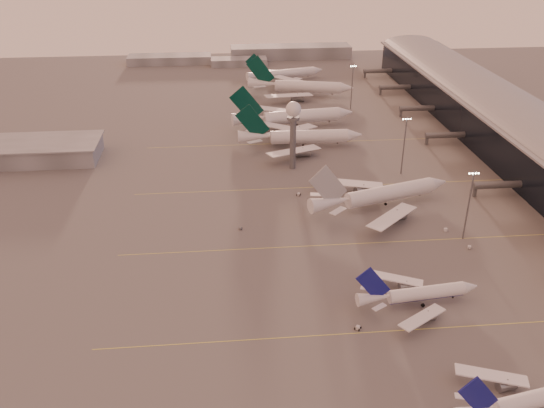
{
  "coord_description": "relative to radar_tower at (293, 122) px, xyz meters",
  "views": [
    {
      "loc": [
        -25.2,
        -106.63,
        98.67
      ],
      "look_at": [
        -9.02,
        65.34,
        10.91
      ],
      "focal_mm": 38.0,
      "sensor_mm": 36.0,
      "label": 1
    }
  ],
  "objects": [
    {
      "name": "ground",
      "position": [
        -5.0,
        -120.0,
        -20.95
      ],
      "size": [
        700.0,
        700.0,
        0.0
      ],
      "primitive_type": "plane",
      "color": "#605D5D",
      "rests_on": "ground"
    },
    {
      "name": "taxiway_markings",
      "position": [
        25.0,
        -64.0,
        -20.94
      ],
      "size": [
        180.0,
        185.25,
        0.02
      ],
      "color": "#DDD74E",
      "rests_on": "ground"
    },
    {
      "name": "terminal",
      "position": [
        102.88,
        -9.91,
        -10.43
      ],
      "size": [
        57.0,
        362.0,
        23.04
      ],
      "color": "black",
      "rests_on": "ground"
    },
    {
      "name": "hangar",
      "position": [
        -125.0,
        20.0,
        -16.63
      ],
      "size": [
        82.0,
        27.0,
        8.5
      ],
      "color": "slate",
      "rests_on": "ground"
    },
    {
      "name": "radar_tower",
      "position": [
        0.0,
        0.0,
        0.0
      ],
      "size": [
        6.4,
        6.4,
        31.1
      ],
      "color": "#5B5D63",
      "rests_on": "ground"
    },
    {
      "name": "mast_b",
      "position": [
        50.0,
        -65.0,
        -7.21
      ],
      "size": [
        3.6,
        0.56,
        25.0
      ],
      "color": "#5B5D63",
      "rests_on": "ground"
    },
    {
      "name": "mast_c",
      "position": [
        45.0,
        -10.0,
        -7.21
      ],
      "size": [
        3.6,
        0.56,
        25.0
      ],
      "color": "#5B5D63",
      "rests_on": "ground"
    },
    {
      "name": "mast_d",
      "position": [
        43.0,
        80.0,
        -7.21
      ],
      "size": [
        3.6,
        0.56,
        25.0
      ],
      "color": "#5B5D63",
      "rests_on": "ground"
    },
    {
      "name": "distant_horizon",
      "position": [
        -2.38,
        205.14,
        -17.06
      ],
      "size": [
        165.0,
        37.5,
        9.0
      ],
      "color": "slate",
      "rests_on": "ground"
    },
    {
      "name": "narrowbody_near",
      "position": [
        34.53,
        -139.98,
        -17.98
      ],
      "size": [
        37.2,
        29.43,
        14.65
      ],
      "color": "silver",
      "rests_on": "ground"
    },
    {
      "name": "narrowbody_mid",
      "position": [
        22.8,
        -99.27,
        -18.03
      ],
      "size": [
        36.82,
        29.26,
        14.4
      ],
      "color": "silver",
      "rests_on": "ground"
    },
    {
      "name": "widebody_white",
      "position": [
        28.4,
        -39.01,
        -17.33
      ],
      "size": [
        57.56,
        45.44,
        20.89
      ],
      "color": "silver",
      "rests_on": "ground"
    },
    {
      "name": "greentail_a",
      "position": [
        6.94,
        24.37,
        -17.15
      ],
      "size": [
        59.26,
        47.88,
        21.53
      ],
      "color": "silver",
      "rests_on": "ground"
    },
    {
      "name": "greentail_b",
      "position": [
        7.34,
        52.43,
        -16.81
      ],
      "size": [
        64.37,
        51.66,
        23.46
      ],
      "color": "silver",
      "rests_on": "ground"
    },
    {
      "name": "greentail_c",
      "position": [
        18.7,
        109.09,
        -16.83
      ],
      "size": [
        63.25,
        50.51,
        23.34
      ],
      "color": "silver",
      "rests_on": "ground"
    },
    {
      "name": "greentail_d",
      "position": [
        13.7,
        143.38,
        -17.46
      ],
      "size": [
        52.79,
        41.99,
        19.78
      ],
      "color": "silver",
      "rests_on": "ground"
    },
    {
      "name": "gsv_tug_mid",
      "position": [
        3.77,
        -108.48,
        -20.46
      ],
      "size": [
        3.87,
        3.62,
        0.95
      ],
      "color": "silver",
      "rests_on": "ground"
    },
    {
      "name": "gsv_truck_b",
      "position": [
        49.93,
        -71.72,
        -19.87
      ],
      "size": [
        5.58,
        3.23,
        2.12
      ],
      "color": "silver",
      "rests_on": "ground"
    },
    {
      "name": "gsv_truck_c",
      "position": [
        -24.51,
        -51.59,
        -19.93
      ],
      "size": [
        4.7,
        4.81,
        2.0
      ],
      "color": "slate",
      "rests_on": "ground"
    },
    {
      "name": "gsv_catering_b",
      "position": [
        46.13,
        -59.73,
        -18.8
      ],
      "size": [
        5.28,
        2.58,
        4.31
      ],
      "color": "silver",
      "rests_on": "ground"
    },
    {
      "name": "gsv_tug_far",
      "position": [
        -0.95,
        -26.88,
        -20.46
      ],
      "size": [
        3.06,
        3.8,
        0.94
      ],
      "color": "silver",
      "rests_on": "ground"
    },
    {
      "name": "gsv_tug_hangar",
      "position": [
        30.18,
        42.32,
        -20.51
      ],
      "size": [
        3.35,
        2.52,
        0.85
      ],
      "color": "gold",
      "rests_on": "ground"
    }
  ]
}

